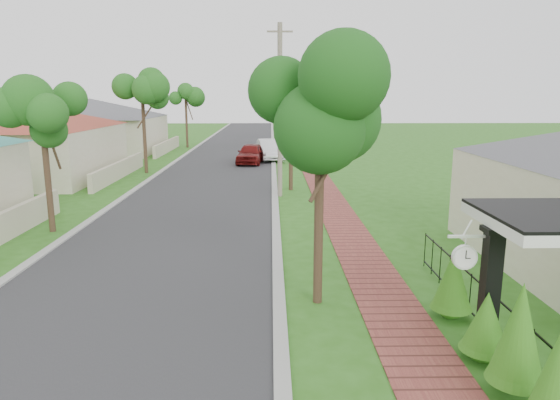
% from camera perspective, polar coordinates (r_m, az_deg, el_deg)
% --- Properties ---
extents(ground, '(160.00, 160.00, 0.00)m').
position_cam_1_polar(ground, '(10.85, -3.52, -14.75)').
color(ground, '#2A5E16').
rests_on(ground, ground).
extents(road, '(7.00, 120.00, 0.02)m').
position_cam_1_polar(road, '(30.29, -7.61, 2.54)').
color(road, '#28282B').
rests_on(road, ground).
extents(kerb_right, '(0.30, 120.00, 0.10)m').
position_cam_1_polar(kerb_right, '(30.09, -0.68, 2.58)').
color(kerb_right, '#9E9E99').
rests_on(kerb_right, ground).
extents(kerb_left, '(0.30, 120.00, 0.10)m').
position_cam_1_polar(kerb_left, '(30.92, -14.35, 2.46)').
color(kerb_left, '#9E9E99').
rests_on(kerb_left, ground).
extents(sidewalk, '(1.50, 120.00, 0.03)m').
position_cam_1_polar(sidewalk, '(30.21, 4.26, 2.59)').
color(sidewalk, brown).
rests_on(sidewalk, ground).
extents(porch_post, '(0.48, 0.48, 2.52)m').
position_cam_1_polar(porch_post, '(10.30, 22.77, -10.38)').
color(porch_post, black).
rests_on(porch_post, ground).
extents(picket_fence, '(0.03, 8.02, 1.00)m').
position_cam_1_polar(picket_fence, '(11.50, 22.15, -11.15)').
color(picket_fence, black).
rests_on(picket_fence, ground).
extents(street_trees, '(10.70, 37.65, 5.89)m').
position_cam_1_polar(street_trees, '(36.69, -6.39, 11.30)').
color(street_trees, '#382619').
rests_on(street_trees, ground).
extents(hedge_row, '(0.82, 4.86, 2.05)m').
position_cam_1_polar(hedge_row, '(9.80, 23.71, -13.35)').
color(hedge_row, '#1A6213').
rests_on(hedge_row, ground).
extents(far_house_red, '(15.56, 15.56, 4.60)m').
position_cam_1_polar(far_house_red, '(33.56, -28.60, 6.14)').
color(far_house_red, beige).
rests_on(far_house_red, ground).
extents(far_house_grey, '(15.56, 15.56, 4.60)m').
position_cam_1_polar(far_house_grey, '(46.41, -20.68, 8.01)').
color(far_house_grey, beige).
rests_on(far_house_grey, ground).
extents(parked_car_red, '(2.20, 4.42, 1.45)m').
position_cam_1_polar(parked_car_red, '(36.27, -3.37, 5.31)').
color(parked_car_red, '#630F0E').
rests_on(parked_car_red, ground).
extents(parked_car_white, '(2.34, 4.94, 1.56)m').
position_cam_1_polar(parked_car_white, '(38.29, -1.14, 5.76)').
color(parked_car_white, silver).
rests_on(parked_car_white, ground).
extents(near_tree, '(2.17, 2.17, 5.56)m').
position_cam_1_polar(near_tree, '(11.25, 4.64, 9.65)').
color(near_tree, '#382619').
rests_on(near_tree, ground).
extents(utility_pole, '(1.20, 0.24, 8.14)m').
position_cam_1_polar(utility_pole, '(24.06, -0.01, 10.14)').
color(utility_pole, gray).
rests_on(utility_pole, ground).
extents(station_clock, '(0.78, 0.13, 0.66)m').
position_cam_1_polar(station_clock, '(9.90, 20.36, -5.98)').
color(station_clock, white).
rests_on(station_clock, ground).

